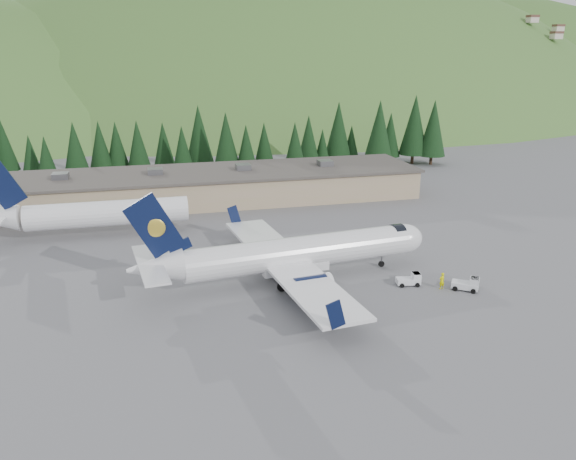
{
  "coord_description": "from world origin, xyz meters",
  "views": [
    {
      "loc": [
        -16.03,
        -57.51,
        25.02
      ],
      "look_at": [
        0.0,
        6.0,
        4.0
      ],
      "focal_mm": 35.0,
      "sensor_mm": 36.0,
      "label": 1
    }
  ],
  "objects_px": {
    "airliner": "(293,254)",
    "baggage_tug_a": "(410,280)",
    "terminal_building": "(215,185)",
    "ramp_worker": "(442,281)",
    "baggage_tug_b": "(468,284)",
    "second_airliner": "(86,214)"
  },
  "relations": [
    {
      "from": "terminal_building",
      "to": "baggage_tug_a",
      "type": "bearing_deg",
      "value": -68.98
    },
    {
      "from": "terminal_building",
      "to": "ramp_worker",
      "type": "height_order",
      "value": "terminal_building"
    },
    {
      "from": "airliner",
      "to": "second_airliner",
      "type": "bearing_deg",
      "value": 130.76
    },
    {
      "from": "airliner",
      "to": "baggage_tug_b",
      "type": "bearing_deg",
      "value": -29.17
    },
    {
      "from": "second_airliner",
      "to": "ramp_worker",
      "type": "bearing_deg",
      "value": -36.14
    },
    {
      "from": "airliner",
      "to": "baggage_tug_a",
      "type": "height_order",
      "value": "airliner"
    },
    {
      "from": "second_airliner",
      "to": "baggage_tug_a",
      "type": "xyz_separation_m",
      "value": [
        36.33,
        -26.72,
        -2.7
      ]
    },
    {
      "from": "second_airliner",
      "to": "baggage_tug_a",
      "type": "distance_m",
      "value": 45.18
    },
    {
      "from": "baggage_tug_a",
      "to": "terminal_building",
      "type": "xyz_separation_m",
      "value": [
        -16.41,
        42.72,
        2.0
      ]
    },
    {
      "from": "airliner",
      "to": "baggage_tug_b",
      "type": "xyz_separation_m",
      "value": [
        17.84,
        -7.46,
        -2.42
      ]
    },
    {
      "from": "baggage_tug_a",
      "to": "terminal_building",
      "type": "relative_size",
      "value": 0.04
    },
    {
      "from": "second_airliner",
      "to": "terminal_building",
      "type": "bearing_deg",
      "value": 38.78
    },
    {
      "from": "baggage_tug_b",
      "to": "terminal_building",
      "type": "relative_size",
      "value": 0.04
    },
    {
      "from": "airliner",
      "to": "terminal_building",
      "type": "height_order",
      "value": "airliner"
    },
    {
      "from": "baggage_tug_b",
      "to": "ramp_worker",
      "type": "height_order",
      "value": "ramp_worker"
    },
    {
      "from": "second_airliner",
      "to": "terminal_building",
      "type": "relative_size",
      "value": 0.39
    },
    {
      "from": "terminal_building",
      "to": "airliner",
      "type": "bearing_deg",
      "value": -84.02
    },
    {
      "from": "airliner",
      "to": "baggage_tug_a",
      "type": "distance_m",
      "value": 13.48
    },
    {
      "from": "airliner",
      "to": "second_airliner",
      "type": "relative_size",
      "value": 1.27
    },
    {
      "from": "airliner",
      "to": "ramp_worker",
      "type": "xyz_separation_m",
      "value": [
        15.24,
        -6.47,
        -2.15
      ]
    },
    {
      "from": "baggage_tug_b",
      "to": "airliner",
      "type": "bearing_deg",
      "value": -166.65
    },
    {
      "from": "airliner",
      "to": "ramp_worker",
      "type": "bearing_deg",
      "value": -29.48
    }
  ]
}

